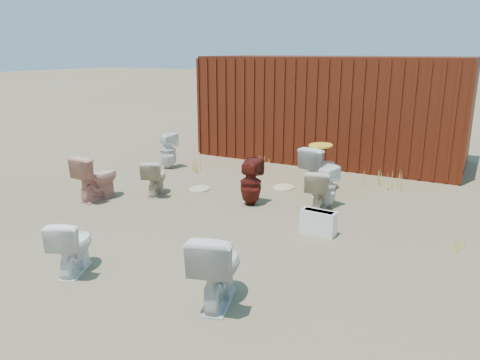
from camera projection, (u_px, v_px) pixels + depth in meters
The scene contains 21 objects.
ground at pixel (221, 224), 7.05m from camera, with size 100.00×100.00×0.00m, color brown.
shipping_container at pixel (332, 108), 11.13m from camera, with size 6.00×2.40×2.40m, color #4F1B0D.
toilet_front_pink at pixel (97, 177), 8.14m from camera, with size 0.45×0.79×0.81m, color tan.
toilet_front_c at pixel (72, 245), 5.47m from camera, with size 0.37×0.66×0.67m, color white.
toilet_front_maroon at pixel (251, 182), 7.84m from camera, with size 0.36×0.36×0.79m, color #54140E.
toilet_front_e at pixel (217, 267), 4.77m from camera, with size 0.45×0.80×0.81m, color silver.
toilet_back_a at pixel (168, 150), 10.30m from camera, with size 0.36×0.37×0.81m, color white.
toilet_back_beige_left at pixel (155, 177), 8.42m from camera, with size 0.36×0.63×0.65m, color beige.
toilet_back_beige_right at pixel (319, 190), 7.56m from camera, with size 0.39×0.69×0.70m, color beige.
toilet_back_yellowlid at pixel (320, 168), 8.68m from camera, with size 0.47×0.82×0.84m, color silver.
toilet_back_e at pixel (327, 186), 7.74m from camera, with size 0.32×0.33×0.71m, color white.
yellow_lid at pixel (321, 145), 8.56m from camera, with size 0.43×0.53×0.03m, color yellow.
loose_tank at pixel (318, 222), 6.63m from camera, with size 0.50×0.20×0.35m, color white.
loose_lid_near at pixel (283, 188), 8.90m from camera, with size 0.38×0.49×0.02m, color beige.
loose_lid_far at pixel (200, 189), 8.80m from camera, with size 0.36×0.47×0.02m, color beige.
weed_clump_a at pixel (196, 164), 10.11m from camera, with size 0.36×0.36×0.32m, color tan.
weed_clump_b at pixel (314, 178), 9.16m from camera, with size 0.32×0.32×0.24m, color tan.
weed_clump_c at pixel (396, 181), 8.78m from camera, with size 0.36×0.36×0.33m, color tan.
weed_clump_d at pixel (263, 162), 10.42m from camera, with size 0.30×0.30×0.28m, color tan.
weed_clump_e at pixel (373, 176), 9.09m from camera, with size 0.34×0.34×0.34m, color tan.
weed_clump_f at pixel (459, 242), 6.12m from camera, with size 0.28×0.28×0.22m, color tan.
Camera 1 is at (3.41, -5.67, 2.53)m, focal length 35.00 mm.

